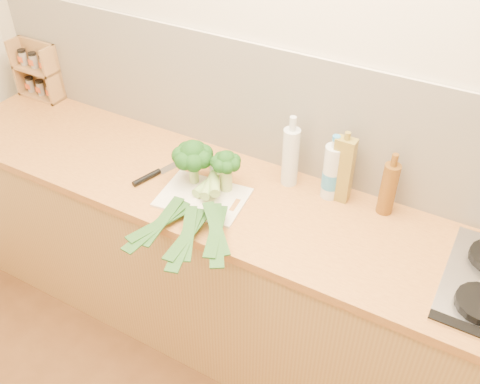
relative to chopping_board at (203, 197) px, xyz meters
The scene contains 14 objects.
room_shell 0.51m from the chopping_board, 58.20° to the left, with size 3.50×3.50×3.50m.
counter 0.52m from the chopping_board, 19.29° to the left, with size 3.20×0.62×0.90m.
chopping_board is the anchor object (origin of this frame).
broccoli_left 0.18m from the chopping_board, 141.64° to the left, with size 0.17×0.17×0.20m.
broccoli_right 0.17m from the chopping_board, 56.84° to the left, with size 0.12×0.13×0.19m.
leek_front 0.06m from the chopping_board, 114.89° to the right, with size 0.12×0.64×0.04m.
leek_mid 0.06m from the chopping_board, 43.70° to the right, with size 0.25×0.69×0.04m.
leek_back 0.11m from the chopping_board, 24.05° to the right, with size 0.38×0.56×0.04m.
chefs_knife 0.27m from the chopping_board, behind, with size 0.13×0.34×0.03m.
spice_rack 1.27m from the chopping_board, 165.14° to the left, with size 0.25×0.10×0.30m.
oil_tin 0.58m from the chopping_board, 29.63° to the left, with size 0.08×0.05×0.32m.
glass_bottle 0.40m from the chopping_board, 46.33° to the left, with size 0.07×0.07×0.32m.
amber_bottle 0.74m from the chopping_board, 23.12° to the left, with size 0.06×0.06×0.27m.
water_bottle 0.53m from the chopping_board, 31.69° to the left, with size 0.08×0.08×0.27m.
Camera 1 is at (0.74, -0.29, 2.29)m, focal length 40.00 mm.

